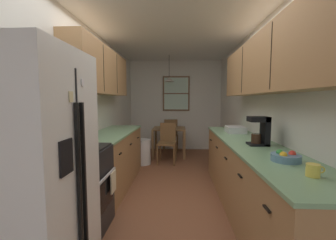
{
  "coord_description": "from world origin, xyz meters",
  "views": [
    {
      "loc": [
        0.1,
        -2.65,
        1.42
      ],
      "look_at": [
        -0.11,
        1.49,
        1.04
      ],
      "focal_mm": 23.1,
      "sensor_mm": 36.0,
      "label": 1
    }
  ],
  "objects_px": {
    "dining_chair_near": "(167,141)",
    "coffee_maker": "(261,130)",
    "dining_chair_far": "(170,133)",
    "fruit_bowl": "(286,157)",
    "storage_canister": "(93,135)",
    "mug_by_coffeemaker": "(313,170)",
    "refrigerator": "(32,175)",
    "microwave_over_range": "(61,76)",
    "dining_table": "(169,133)",
    "trash_bin": "(143,152)",
    "dish_rack": "(235,130)",
    "stove_range": "(76,189)"
  },
  "relations": [
    {
      "from": "dining_chair_near",
      "to": "coffee_maker",
      "type": "xyz_separation_m",
      "value": [
        1.21,
        -2.34,
        0.57
      ]
    },
    {
      "from": "dining_chair_far",
      "to": "fruit_bowl",
      "type": "bearing_deg",
      "value": -74.59
    },
    {
      "from": "storage_canister",
      "to": "mug_by_coffeemaker",
      "type": "bearing_deg",
      "value": -30.77
    },
    {
      "from": "refrigerator",
      "to": "storage_canister",
      "type": "relative_size",
      "value": 11.14
    },
    {
      "from": "dining_chair_near",
      "to": "dining_chair_far",
      "type": "bearing_deg",
      "value": 88.66
    },
    {
      "from": "microwave_over_range",
      "to": "dining_table",
      "type": "bearing_deg",
      "value": 73.56
    },
    {
      "from": "coffee_maker",
      "to": "trash_bin",
      "type": "bearing_deg",
      "value": 128.87
    },
    {
      "from": "dining_table",
      "to": "mug_by_coffeemaker",
      "type": "bearing_deg",
      "value": -73.66
    },
    {
      "from": "refrigerator",
      "to": "storage_canister",
      "type": "distance_m",
      "value": 1.24
    },
    {
      "from": "trash_bin",
      "to": "dining_chair_far",
      "type": "bearing_deg",
      "value": 66.8
    },
    {
      "from": "storage_canister",
      "to": "dish_rack",
      "type": "relative_size",
      "value": 0.47
    },
    {
      "from": "coffee_maker",
      "to": "mug_by_coffeemaker",
      "type": "relative_size",
      "value": 2.66
    },
    {
      "from": "fruit_bowl",
      "to": "dish_rack",
      "type": "height_order",
      "value": "dish_rack"
    },
    {
      "from": "dining_chair_near",
      "to": "dish_rack",
      "type": "xyz_separation_m",
      "value": [
        1.18,
        -1.35,
        0.45
      ]
    },
    {
      "from": "dish_rack",
      "to": "storage_canister",
      "type": "bearing_deg",
      "value": -157.6
    },
    {
      "from": "coffee_maker",
      "to": "mug_by_coffeemaker",
      "type": "bearing_deg",
      "value": -91.84
    },
    {
      "from": "coffee_maker",
      "to": "dish_rack",
      "type": "bearing_deg",
      "value": 92.09
    },
    {
      "from": "dining_table",
      "to": "dining_chair_near",
      "type": "relative_size",
      "value": 0.91
    },
    {
      "from": "storage_canister",
      "to": "coffee_maker",
      "type": "bearing_deg",
      "value": -4.26
    },
    {
      "from": "dining_chair_near",
      "to": "dining_chair_far",
      "type": "xyz_separation_m",
      "value": [
        0.03,
        1.16,
        0.0
      ]
    },
    {
      "from": "dining_chair_near",
      "to": "mug_by_coffeemaker",
      "type": "bearing_deg",
      "value": -70.8
    },
    {
      "from": "stove_range",
      "to": "coffee_maker",
      "type": "distance_m",
      "value": 2.16
    },
    {
      "from": "dining_table",
      "to": "dish_rack",
      "type": "relative_size",
      "value": 2.4
    },
    {
      "from": "dining_chair_near",
      "to": "trash_bin",
      "type": "bearing_deg",
      "value": -163.07
    },
    {
      "from": "trash_bin",
      "to": "mug_by_coffeemaker",
      "type": "bearing_deg",
      "value": -61.93
    },
    {
      "from": "stove_range",
      "to": "refrigerator",
      "type": "bearing_deg",
      "value": -86.63
    },
    {
      "from": "storage_canister",
      "to": "mug_by_coffeemaker",
      "type": "xyz_separation_m",
      "value": [
        2.02,
        -1.2,
        -0.04
      ]
    },
    {
      "from": "storage_canister",
      "to": "coffee_maker",
      "type": "height_order",
      "value": "coffee_maker"
    },
    {
      "from": "dining_chair_near",
      "to": "trash_bin",
      "type": "xyz_separation_m",
      "value": [
        -0.54,
        -0.16,
        -0.22
      ]
    },
    {
      "from": "stove_range",
      "to": "dining_chair_near",
      "type": "distance_m",
      "value": 2.82
    },
    {
      "from": "microwave_over_range",
      "to": "dining_chair_near",
      "type": "bearing_deg",
      "value": 70.59
    },
    {
      "from": "dish_rack",
      "to": "stove_range",
      "type": "bearing_deg",
      "value": -146.43
    },
    {
      "from": "dining_chair_near",
      "to": "fruit_bowl",
      "type": "bearing_deg",
      "value": -68.67
    },
    {
      "from": "dining_table",
      "to": "dish_rack",
      "type": "height_order",
      "value": "dish_rack"
    },
    {
      "from": "dining_chair_far",
      "to": "mug_by_coffeemaker",
      "type": "xyz_separation_m",
      "value": [
        1.15,
        -4.55,
        0.44
      ]
    },
    {
      "from": "mug_by_coffeemaker",
      "to": "dining_table",
      "type": "bearing_deg",
      "value": 106.34
    },
    {
      "from": "dining_table",
      "to": "dining_chair_far",
      "type": "height_order",
      "value": "dining_chair_far"
    },
    {
      "from": "dining_chair_near",
      "to": "storage_canister",
      "type": "bearing_deg",
      "value": -111.01
    },
    {
      "from": "refrigerator",
      "to": "fruit_bowl",
      "type": "height_order",
      "value": "refrigerator"
    },
    {
      "from": "refrigerator",
      "to": "microwave_over_range",
      "type": "xyz_separation_m",
      "value": [
        -0.16,
        0.73,
        0.78
      ]
    },
    {
      "from": "stove_range",
      "to": "mug_by_coffeemaker",
      "type": "relative_size",
      "value": 8.77
    },
    {
      "from": "trash_bin",
      "to": "dish_rack",
      "type": "height_order",
      "value": "dish_rack"
    },
    {
      "from": "dining_table",
      "to": "fruit_bowl",
      "type": "bearing_deg",
      "value": -72.1
    },
    {
      "from": "stove_range",
      "to": "dish_rack",
      "type": "xyz_separation_m",
      "value": [
        2.01,
        1.33,
        0.48
      ]
    },
    {
      "from": "dining_table",
      "to": "stove_range",
      "type": "bearing_deg",
      "value": -104.59
    },
    {
      "from": "microwave_over_range",
      "to": "coffee_maker",
      "type": "height_order",
      "value": "microwave_over_range"
    },
    {
      "from": "refrigerator",
      "to": "coffee_maker",
      "type": "distance_m",
      "value": 2.28
    },
    {
      "from": "stove_range",
      "to": "dish_rack",
      "type": "bearing_deg",
      "value": 33.57
    },
    {
      "from": "microwave_over_range",
      "to": "fruit_bowl",
      "type": "height_order",
      "value": "microwave_over_range"
    },
    {
      "from": "refrigerator",
      "to": "microwave_over_range",
      "type": "bearing_deg",
      "value": 102.1
    }
  ]
}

